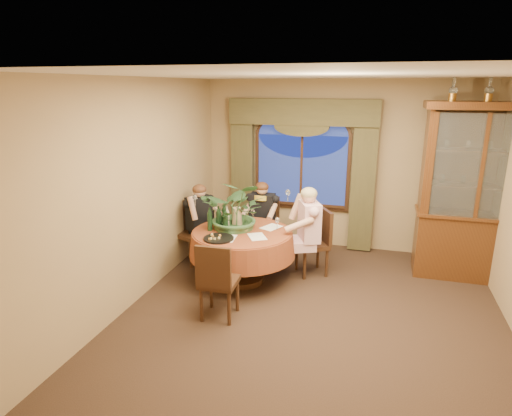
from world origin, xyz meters
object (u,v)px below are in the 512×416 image
(dining_table, at_px, (242,256))
(wine_bottle_0, at_px, (210,219))
(oil_lamp_left, at_px, (453,88))
(person_back, at_px, (200,223))
(wine_bottle_3, at_px, (227,218))
(wine_bottle_4, at_px, (219,218))
(chair_front_left, at_px, (219,280))
(wine_bottle_1, at_px, (225,214))
(chair_back, at_px, (191,233))
(person_scarf, at_px, (262,219))
(oil_lamp_center, at_px, (490,88))
(centerpiece_plant, at_px, (237,186))
(chair_back_right, at_px, (263,228))
(wine_bottle_2, at_px, (226,220))
(person_pink, at_px, (309,233))
(stoneware_vase, at_px, (237,217))
(chair_right, at_px, (312,243))
(olive_bowl, at_px, (243,230))
(china_cabinet, at_px, (474,194))

(dining_table, xyz_separation_m, wine_bottle_0, (-0.44, -0.09, 0.54))
(dining_table, relative_size, oil_lamp_left, 4.36)
(person_back, height_order, wine_bottle_3, person_back)
(oil_lamp_left, bearing_deg, wine_bottle_4, -160.65)
(chair_front_left, height_order, wine_bottle_1, wine_bottle_1)
(chair_back, bearing_deg, wine_bottle_4, 79.71)
(wine_bottle_4, bearing_deg, person_scarf, 69.84)
(oil_lamp_center, bearing_deg, chair_front_left, -145.80)
(centerpiece_plant, bearing_deg, chair_back_right, 80.08)
(person_back, xyz_separation_m, wine_bottle_2, (0.65, -0.59, 0.29))
(chair_back_right, height_order, person_pink, person_pink)
(wine_bottle_0, xyz_separation_m, wine_bottle_3, (0.21, 0.12, 0.00))
(oil_lamp_center, distance_m, wine_bottle_1, 3.91)
(chair_front_left, relative_size, wine_bottle_1, 2.91)
(dining_table, distance_m, chair_back_right, 0.97)
(person_back, distance_m, person_scarf, 1.00)
(oil_lamp_center, xyz_separation_m, stoneware_vase, (-3.19, -0.90, -1.77))
(dining_table, distance_m, wine_bottle_2, 0.59)
(wine_bottle_2, bearing_deg, chair_right, 27.81)
(centerpiece_plant, bearing_deg, chair_front_left, -82.60)
(chair_right, relative_size, olive_bowl, 6.03)
(person_pink, distance_m, centerpiece_plant, 1.23)
(centerpiece_plant, height_order, wine_bottle_1, centerpiece_plant)
(chair_front_left, relative_size, wine_bottle_2, 2.91)
(stoneware_vase, xyz_separation_m, olive_bowl, (0.15, -0.17, -0.12))
(oil_lamp_center, relative_size, chair_right, 0.35)
(person_back, distance_m, wine_bottle_3, 0.85)
(wine_bottle_0, height_order, wine_bottle_4, same)
(centerpiece_plant, xyz_separation_m, olive_bowl, (0.13, -0.13, -0.58))
(chair_back_right, height_order, wine_bottle_2, wine_bottle_2)
(chair_right, distance_m, chair_back_right, 0.97)
(wine_bottle_4, bearing_deg, oil_lamp_center, 17.04)
(stoneware_vase, height_order, wine_bottle_4, wine_bottle_4)
(chair_right, xyz_separation_m, wine_bottle_0, (-1.34, -0.61, 0.44))
(chair_front_left, xyz_separation_m, wine_bottle_4, (-0.38, 1.01, 0.44))
(oil_lamp_left, relative_size, chair_front_left, 0.35)
(oil_lamp_left, relative_size, wine_bottle_3, 1.03)
(stoneware_vase, xyz_separation_m, centerpiece_plant, (0.02, -0.04, 0.46))
(person_pink, bearing_deg, wine_bottle_4, 83.36)
(person_pink, bearing_deg, dining_table, 90.00)
(chair_back_right, bearing_deg, chair_right, 155.09)
(person_pink, relative_size, person_back, 1.07)
(olive_bowl, distance_m, wine_bottle_4, 0.40)
(dining_table, xyz_separation_m, person_scarf, (0.02, 1.00, 0.25))
(person_scarf, bearing_deg, chair_front_left, 91.48)
(wine_bottle_2, bearing_deg, person_scarf, 77.66)
(china_cabinet, relative_size, chair_right, 2.60)
(oil_lamp_left, bearing_deg, chair_right, -162.95)
(stoneware_vase, bearing_deg, person_back, 153.23)
(chair_back, bearing_deg, chair_front_left, 59.76)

